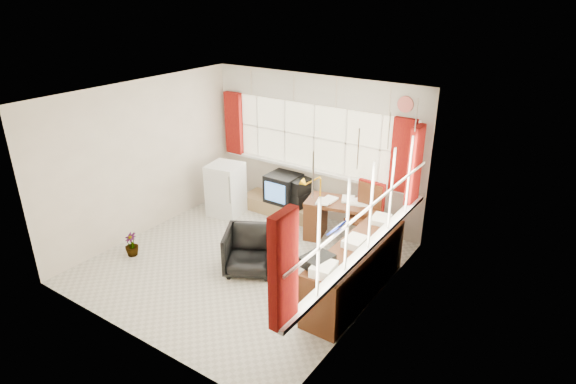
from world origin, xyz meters
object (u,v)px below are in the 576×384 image
(office_chair, at_px, (250,251))
(mini_fridge, at_px, (226,189))
(task_chair, at_px, (367,214))
(credenza, at_px, (355,270))
(desk, at_px, (342,219))
(crt_tv, at_px, (283,188))
(desk_lamp, at_px, (320,184))
(radiator, at_px, (280,240))
(tv_bench, at_px, (279,206))

(office_chair, distance_m, mini_fridge, 1.99)
(task_chair, height_order, credenza, task_chair)
(desk, distance_m, crt_tv, 1.37)
(desk, bearing_deg, desk_lamp, -147.42)
(crt_tv, bearing_deg, radiator, -57.72)
(tv_bench, height_order, crt_tv, crt_tv)
(radiator, bearing_deg, mini_fridge, 159.03)
(desk, distance_m, office_chair, 1.69)
(task_chair, xyz_separation_m, mini_fridge, (-2.60, -0.31, -0.10))
(radiator, bearing_deg, crt_tv, 122.28)
(task_chair, xyz_separation_m, office_chair, (-1.07, -1.57, -0.25))
(task_chair, relative_size, credenza, 0.54)
(credenza, relative_size, crt_tv, 3.61)
(task_chair, relative_size, tv_bench, 0.77)
(task_chair, bearing_deg, crt_tv, 171.70)
(radiator, distance_m, crt_tv, 1.42)
(desk_lamp, height_order, office_chair, desk_lamp)
(desk_lamp, bearing_deg, radiator, -111.83)
(office_chair, height_order, mini_fridge, mini_fridge)
(radiator, relative_size, mini_fridge, 0.57)
(task_chair, xyz_separation_m, crt_tv, (-1.75, 0.25, -0.07))
(desk, bearing_deg, credenza, -55.57)
(radiator, bearing_deg, credenza, -13.44)
(credenza, bearing_deg, office_chair, -168.72)
(credenza, bearing_deg, task_chair, 109.54)
(desk, height_order, office_chair, desk)
(mini_fridge, bearing_deg, task_chair, 6.80)
(desk, distance_m, mini_fridge, 2.21)
(task_chair, height_order, mini_fridge, task_chair)
(mini_fridge, bearing_deg, office_chair, -39.46)
(credenza, xyz_separation_m, mini_fridge, (-3.05, 0.96, 0.08))
(mini_fridge, bearing_deg, desk_lamp, 2.96)
(desk, bearing_deg, task_chair, 2.08)
(desk_lamp, height_order, credenza, desk_lamp)
(desk_lamp, distance_m, mini_fridge, 1.95)
(desk, relative_size, desk_lamp, 2.90)
(desk_lamp, height_order, crt_tv, desk_lamp)
(task_chair, bearing_deg, desk, -177.92)
(radiator, distance_m, mini_fridge, 1.73)
(desk_lamp, xyz_separation_m, task_chair, (0.72, 0.21, -0.40))
(tv_bench, relative_size, crt_tv, 2.52)
(tv_bench, bearing_deg, crt_tv, 2.44)
(task_chair, relative_size, office_chair, 1.52)
(credenza, height_order, tv_bench, credenza)
(desk, bearing_deg, tv_bench, 169.39)
(task_chair, bearing_deg, tv_bench, 172.18)
(crt_tv, bearing_deg, task_chair, -8.30)
(office_chair, relative_size, crt_tv, 1.28)
(credenza, relative_size, tv_bench, 1.43)
(desk_lamp, bearing_deg, office_chair, -104.35)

